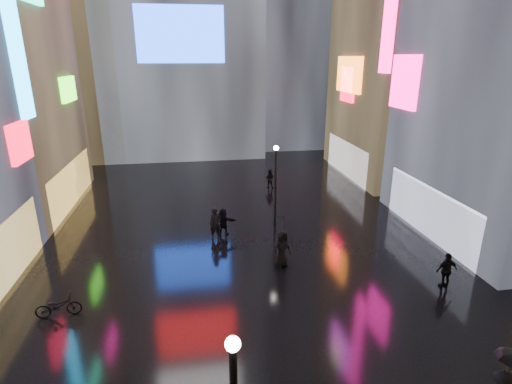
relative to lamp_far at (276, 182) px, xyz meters
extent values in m
plane|color=black|center=(-2.40, 0.47, -2.94)|extent=(140.00, 140.00, 0.00)
cube|color=red|center=(-13.25, -1.20, 3.12)|extent=(0.25, 2.24, 1.94)
cube|color=#1191DD|center=(-13.25, 0.47, 8.06)|extent=(0.25, 1.40, 8.00)
cube|color=#FFC659|center=(-13.50, 6.47, -1.44)|extent=(0.20, 10.00, 3.00)
cube|color=#38C616|center=(-13.25, 8.30, 4.97)|extent=(0.25, 3.00, 1.71)
cube|color=white|center=(8.70, -2.53, -1.44)|extent=(0.20, 9.00, 3.00)
cube|color=#DD0B6F|center=(8.45, 1.60, 5.64)|extent=(0.25, 2.99, 3.26)
cube|color=black|center=(13.60, 10.47, 11.06)|extent=(10.00, 12.00, 28.00)
cube|color=white|center=(8.70, 10.47, -1.44)|extent=(0.20, 9.00, 3.00)
cube|color=orange|center=(8.45, 10.80, 5.71)|extent=(0.25, 4.92, 2.91)
cube|color=red|center=(8.45, 10.91, 4.90)|extent=(0.25, 2.63, 2.87)
cube|color=#194CFF|center=(-5.40, 17.37, 9.06)|extent=(8.00, 0.20, 5.00)
cube|color=black|center=(-16.40, 22.47, 10.06)|extent=(10.00, 10.00, 26.00)
sphere|color=white|center=(-4.23, -16.23, 2.11)|extent=(0.30, 0.30, 0.30)
cylinder|color=black|center=(0.00, 0.00, -0.44)|extent=(0.16, 0.16, 5.00)
sphere|color=white|center=(0.00, 0.00, 2.11)|extent=(0.30, 0.30, 0.30)
imported|color=black|center=(6.37, -7.85, -2.09)|extent=(1.01, 0.43, 1.72)
imported|color=black|center=(-0.63, -4.74, -1.98)|extent=(1.10, 0.91, 1.93)
imported|color=black|center=(-3.24, -0.52, -2.12)|extent=(1.61, 0.88, 1.65)
imported|color=black|center=(-3.72, -1.01, -2.01)|extent=(0.75, 0.55, 1.88)
imported|color=black|center=(1.21, 7.87, -2.18)|extent=(0.93, 0.85, 1.53)
imported|color=black|center=(3.44, -14.78, -0.69)|extent=(1.06, 1.06, 0.73)
imported|color=black|center=(-0.63, -4.74, -0.61)|extent=(1.08, 1.07, 0.81)
imported|color=black|center=(-10.53, -7.35, -2.48)|extent=(1.83, 0.78, 0.94)
camera|label=1|loc=(-4.77, -22.31, 7.16)|focal=28.00mm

